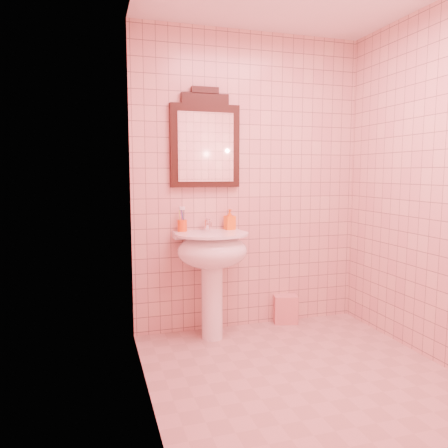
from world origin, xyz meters
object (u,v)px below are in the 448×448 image
object	(u,v)px
pedestal_sink	(212,258)
towel	(285,309)
soap_dispenser	(230,219)
toothbrush_cup	(182,225)
mirror	(205,141)

from	to	relation	value
pedestal_sink	towel	world-z (taller)	pedestal_sink
soap_dispenser	towel	world-z (taller)	soap_dispenser
toothbrush_cup	towel	distance (m)	1.22
pedestal_sink	mirror	distance (m)	0.95
mirror	soap_dispenser	distance (m)	0.67
toothbrush_cup	towel	world-z (taller)	toothbrush_cup
soap_dispenser	towel	distance (m)	0.98
soap_dispenser	towel	size ratio (longest dim) A/B	0.69
pedestal_sink	soap_dispenser	xyz separation A→B (m)	(0.19, 0.15, 0.29)
pedestal_sink	toothbrush_cup	xyz separation A→B (m)	(-0.21, 0.16, 0.25)
pedestal_sink	toothbrush_cup	distance (m)	0.36
pedestal_sink	towel	bearing A→B (deg)	13.13
toothbrush_cup	towel	xyz separation A→B (m)	(0.93, 0.01, -0.79)
mirror	towel	world-z (taller)	mirror
pedestal_sink	mirror	world-z (taller)	mirror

